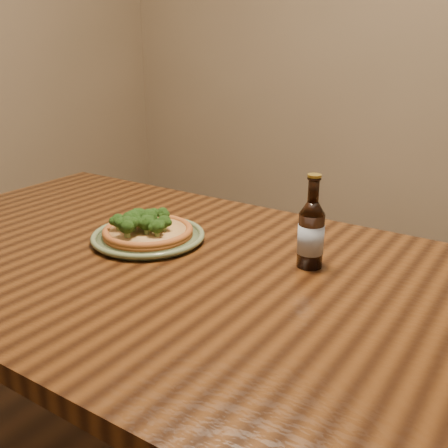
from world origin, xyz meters
The scene contains 4 objects.
table centered at (0.00, 0.10, 0.66)m, with size 1.60×0.90×0.75m.
plate centered at (-0.14, 0.16, 0.76)m, with size 0.28×0.28×0.02m.
pizza centered at (-0.14, 0.16, 0.78)m, with size 0.22×0.22×0.07m.
beer_bottle centered at (0.25, 0.24, 0.83)m, with size 0.06×0.06×0.21m.
Camera 1 is at (0.67, -0.73, 1.22)m, focal length 42.00 mm.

